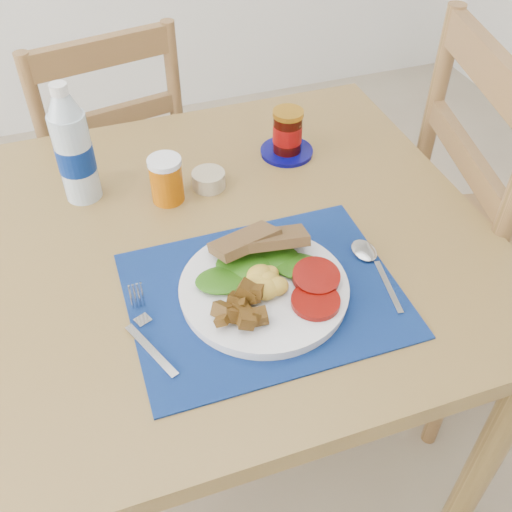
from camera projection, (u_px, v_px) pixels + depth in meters
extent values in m
cube|color=brown|center=(110.00, 268.00, 1.07)|extent=(1.40, 0.90, 0.04)
cylinder|color=brown|center=(488.00, 455.00, 1.21)|extent=(0.06, 0.06, 0.71)
cylinder|color=brown|center=(330.00, 220.00, 1.75)|extent=(0.06, 0.06, 0.71)
cube|color=brown|center=(108.00, 171.00, 1.82)|extent=(0.47, 0.46, 0.04)
cylinder|color=brown|center=(149.00, 184.00, 2.13)|extent=(0.04, 0.04, 0.40)
cylinder|color=brown|center=(52.00, 215.00, 2.01)|extent=(0.04, 0.04, 0.40)
cylinder|color=brown|center=(188.00, 237.00, 1.93)|extent=(0.04, 0.04, 0.40)
cylinder|color=brown|center=(83.00, 276.00, 1.80)|extent=(0.04, 0.04, 0.40)
cube|color=brown|center=(100.00, 52.00, 1.40)|extent=(0.37, 0.10, 0.47)
cylinder|color=brown|center=(446.00, 391.00, 1.48)|extent=(0.04, 0.04, 0.45)
cylinder|color=brown|center=(399.00, 276.00, 1.77)|extent=(0.04, 0.04, 0.45)
cube|color=brown|center=(492.00, 69.00, 1.10)|extent=(0.12, 0.42, 0.53)
cube|color=black|center=(264.00, 294.00, 1.00)|extent=(0.45, 0.35, 0.00)
cylinder|color=silver|center=(264.00, 290.00, 0.99)|extent=(0.28, 0.28, 0.02)
ellipsoid|color=gold|center=(268.00, 281.00, 0.97)|extent=(0.07, 0.06, 0.03)
cylinder|color=#840C04|center=(316.00, 290.00, 0.97)|extent=(0.08, 0.08, 0.01)
ellipsoid|color=#153E07|center=(262.00, 266.00, 1.01)|extent=(0.15, 0.09, 0.01)
cube|color=brown|center=(259.00, 240.00, 1.02)|extent=(0.12, 0.08, 0.04)
cube|color=#B2B5BA|center=(151.00, 350.00, 0.91)|extent=(0.06, 0.12, 0.00)
cube|color=#B2B5BA|center=(140.00, 311.00, 0.96)|extent=(0.05, 0.07, 0.00)
cube|color=#B2B5BA|center=(388.00, 287.00, 1.00)|extent=(0.03, 0.12, 0.00)
ellipsoid|color=#B2B5BA|center=(364.00, 251.00, 1.06)|extent=(0.04, 0.06, 0.01)
cylinder|color=#ADBFCC|center=(76.00, 157.00, 1.13)|extent=(0.07, 0.07, 0.18)
cylinder|color=navy|center=(76.00, 157.00, 1.13)|extent=(0.07, 0.07, 0.05)
cone|color=#ADBFCC|center=(62.00, 104.00, 1.05)|extent=(0.06, 0.06, 0.04)
cylinder|color=white|center=(59.00, 88.00, 1.03)|extent=(0.03, 0.03, 0.02)
cylinder|color=#AA5104|center=(167.00, 181.00, 1.15)|extent=(0.06, 0.06, 0.09)
cylinder|color=tan|center=(209.00, 180.00, 1.20)|extent=(0.07, 0.07, 0.03)
cylinder|color=#050559|center=(287.00, 151.00, 1.30)|extent=(0.11, 0.11, 0.01)
cylinder|color=black|center=(287.00, 133.00, 1.27)|extent=(0.06, 0.06, 0.08)
cylinder|color=maroon|center=(287.00, 133.00, 1.27)|extent=(0.06, 0.06, 0.04)
cylinder|color=#BD811F|center=(288.00, 113.00, 1.23)|extent=(0.07, 0.07, 0.01)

